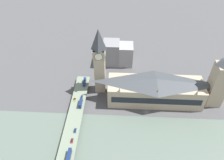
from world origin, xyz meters
TOP-DOWN VIEW (x-y plane):
  - ground_plane at (0.00, 0.00)m, footprint 600.00×600.00m
  - river_water at (-39.29, 0.00)m, footprint 66.58×360.00m
  - parliament_hall at (16.71, -8.00)m, footprint 27.90×92.24m
  - clock_tower at (29.50, 47.34)m, footprint 11.62×11.62m
  - victoria_tower at (16.77, -65.56)m, footprint 14.88×14.88m
  - road_bridge at (-39.29, 67.50)m, footprint 165.16×13.88m
  - double_decker_bus_lead at (1.70, 63.99)m, footprint 10.81×2.49m
  - double_decker_bus_mid at (31.87, 64.72)m, footprint 10.21×2.48m
  - double_decker_bus_rear at (-53.53, 64.29)m, footprint 11.25×2.53m
  - car_northbound_lead at (7.92, 71.14)m, footprint 4.40×1.88m
  - car_northbound_mid at (-28.92, 64.12)m, footprint 4.58×1.77m
  - car_southbound_lead at (-38.98, 64.98)m, footprint 4.45×1.81m
  - car_southbound_mid at (11.84, 64.51)m, footprint 4.50×1.80m
  - city_block_west at (77.05, 38.47)m, footprint 20.23×18.99m
  - city_block_center at (77.17, 21.96)m, footprint 19.56×18.27m

SIDE VIEW (x-z plane):
  - ground_plane at x=0.00m, z-range 0.00..0.00m
  - river_water at x=-39.29m, z-range 0.00..0.30m
  - road_bridge at x=-39.29m, z-range 1.66..6.87m
  - car_southbound_lead at x=-38.98m, z-range 5.21..6.56m
  - car_southbound_mid at x=11.84m, z-range 5.21..6.62m
  - car_northbound_lead at x=7.92m, z-range 5.21..6.69m
  - car_northbound_mid at x=-28.92m, z-range 5.22..6.69m
  - double_decker_bus_mid at x=31.87m, z-range 5.45..10.25m
  - double_decker_bus_lead at x=1.70m, z-range 5.47..10.28m
  - double_decker_bus_rear at x=-53.53m, z-range 5.45..10.48m
  - city_block_center at x=77.17m, z-range 0.00..25.87m
  - parliament_hall at x=16.71m, z-range -0.08..28.14m
  - city_block_west at x=77.05m, z-range 0.00..29.45m
  - victoria_tower at x=16.77m, z-range -2.00..55.85m
  - clock_tower at x=29.50m, z-range 1.83..73.86m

